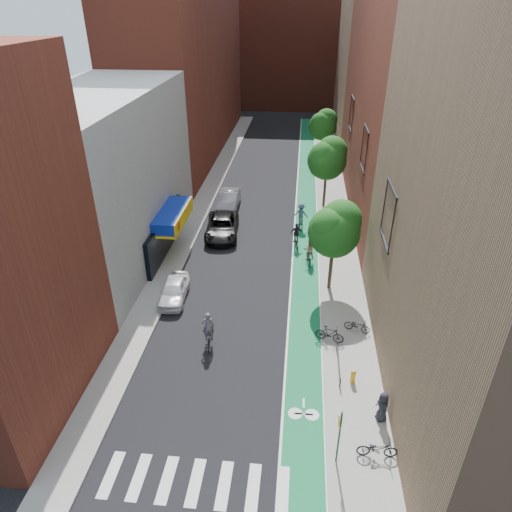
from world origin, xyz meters
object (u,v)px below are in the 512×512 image
(parked_car_white, at_px, (174,290))
(cyclist_lead, at_px, (208,334))
(parked_car_black, at_px, (222,227))
(parked_car_silver, at_px, (229,200))
(pedestrian, at_px, (383,407))
(fire_hydrant, at_px, (353,376))
(cyclist_lane_mid, at_px, (296,238))
(cyclist_lane_near, at_px, (309,253))
(cyclist_lane_far, at_px, (301,216))

(parked_car_white, relative_size, cyclist_lead, 1.80)
(parked_car_black, distance_m, parked_car_silver, 5.53)
(pedestrian, distance_m, fire_hydrant, 2.53)
(cyclist_lead, distance_m, cyclist_lane_mid, 13.23)
(parked_car_silver, relative_size, fire_hydrant, 6.49)
(cyclist_lane_mid, relative_size, fire_hydrant, 2.62)
(cyclist_lane_mid, bearing_deg, cyclist_lead, 56.96)
(parked_car_white, xyz_separation_m, cyclist_lead, (3.13, -4.33, 0.10))
(parked_car_white, bearing_deg, fire_hydrant, -34.10)
(parked_car_white, height_order, parked_car_black, parked_car_black)
(cyclist_lead, bearing_deg, fire_hydrant, 154.65)
(cyclist_lane_mid, height_order, pedestrian, cyclist_lane_mid)
(parked_car_white, xyz_separation_m, cyclist_lane_near, (8.81, 5.61, 0.15))
(parked_car_silver, distance_m, cyclist_lane_mid, 9.51)
(fire_hydrant, bearing_deg, parked_car_black, 120.48)
(parked_car_silver, xyz_separation_m, cyclist_lane_near, (7.49, -9.40, 0.00))
(parked_car_black, distance_m, pedestrian, 21.18)
(parked_car_white, bearing_deg, cyclist_lane_far, 51.84)
(cyclist_lane_far, bearing_deg, cyclist_lane_near, 110.19)
(cyclist_lane_mid, height_order, cyclist_lane_far, cyclist_lane_far)
(cyclist_lead, relative_size, cyclist_lane_near, 1.12)
(cyclist_lane_far, bearing_deg, cyclist_lead, 86.24)
(cyclist_lane_far, relative_size, pedestrian, 1.38)
(parked_car_white, height_order, pedestrian, pedestrian)
(cyclist_lane_near, bearing_deg, parked_car_silver, -61.50)
(pedestrian, bearing_deg, parked_car_silver, -175.08)
(cyclist_lane_far, distance_m, fire_hydrant, 18.48)
(cyclist_lane_near, xyz_separation_m, pedestrian, (3.39, -14.46, 0.13))
(cyclist_lead, xyz_separation_m, cyclist_lane_mid, (4.67, 12.37, 0.01))
(fire_hydrant, bearing_deg, cyclist_lead, 163.96)
(cyclist_lead, xyz_separation_m, cyclist_lane_near, (5.68, 9.94, 0.05))
(parked_car_black, height_order, parked_car_silver, parked_car_silver)
(cyclist_lead, bearing_deg, pedestrian, 144.19)
(cyclist_lane_near, relative_size, fire_hydrant, 2.57)
(parked_car_white, bearing_deg, cyclist_lane_near, 29.24)
(pedestrian, bearing_deg, cyclist_lead, -136.10)
(parked_car_black, relative_size, cyclist_lead, 2.54)
(cyclist_lead, xyz_separation_m, pedestrian, (9.07, -4.52, 0.17))
(cyclist_lead, distance_m, cyclist_lane_near, 11.44)
(cyclist_lane_near, xyz_separation_m, cyclist_lane_far, (-0.70, 6.01, 0.21))
(parked_car_white, relative_size, parked_car_silver, 0.79)
(cyclist_lane_far, height_order, fire_hydrant, cyclist_lane_far)
(pedestrian, bearing_deg, cyclist_lane_mid, 174.99)
(parked_car_silver, bearing_deg, cyclist_lane_far, -27.38)
(parked_car_white, height_order, parked_car_silver, parked_car_silver)
(parked_car_black, xyz_separation_m, parked_car_silver, (-0.28, 5.52, 0.04))
(parked_car_silver, xyz_separation_m, cyclist_lane_far, (6.79, -3.38, 0.21))
(parked_car_black, distance_m, fire_hydrant, 18.68)
(cyclist_lead, height_order, pedestrian, cyclist_lead)
(parked_car_white, relative_size, fire_hydrant, 5.16)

